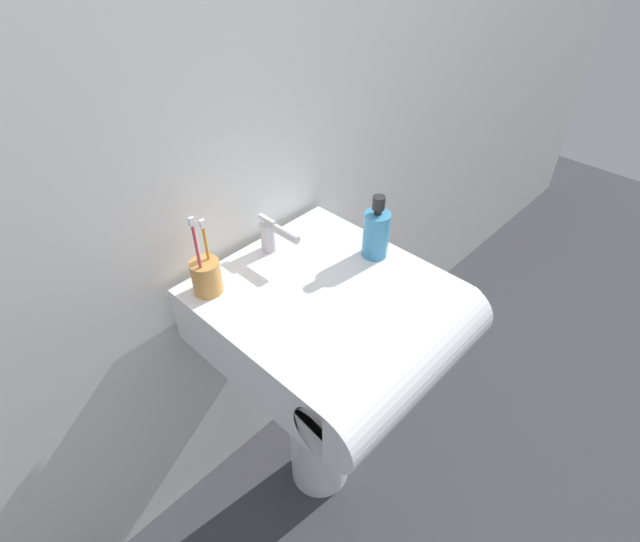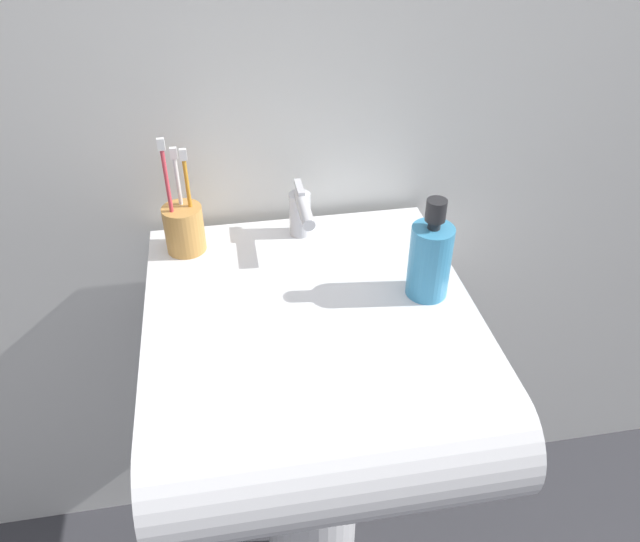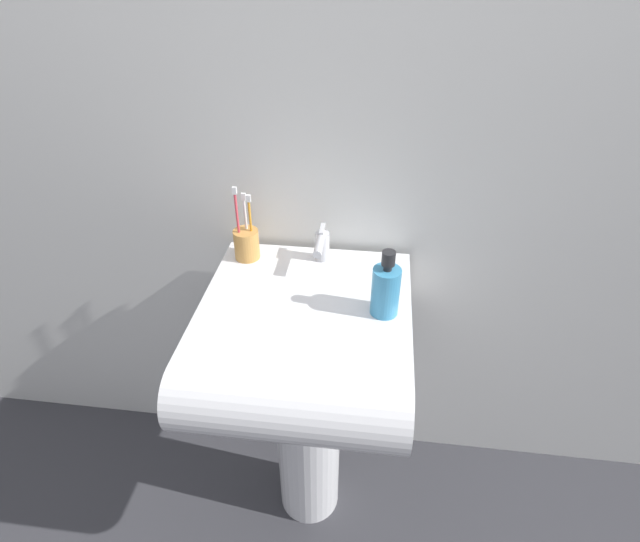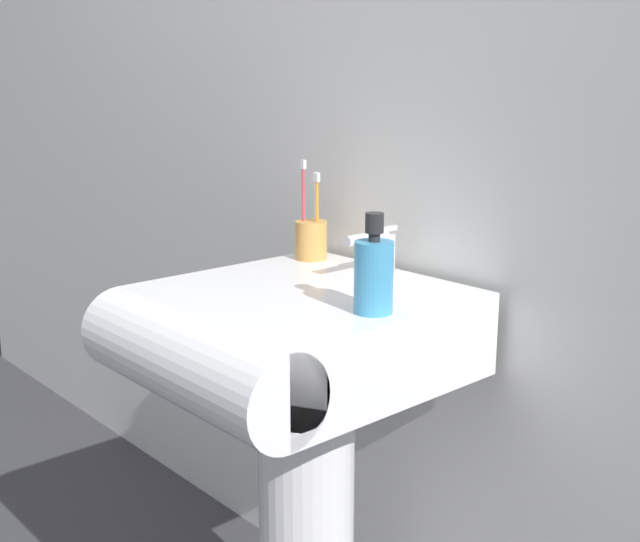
{
  "view_description": "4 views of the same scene",
  "coord_description": "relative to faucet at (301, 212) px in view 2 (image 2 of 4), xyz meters",
  "views": [
    {
      "loc": [
        -0.66,
        -0.63,
        1.67
      ],
      "look_at": [
        -0.02,
        -0.02,
        0.95
      ],
      "focal_mm": 28.0,
      "sensor_mm": 36.0,
      "label": 1
    },
    {
      "loc": [
        -0.12,
        -0.79,
        1.51
      ],
      "look_at": [
        0.01,
        -0.03,
        0.95
      ],
      "focal_mm": 35.0,
      "sensor_mm": 36.0,
      "label": 2
    },
    {
      "loc": [
        0.16,
        -0.97,
        1.65
      ],
      "look_at": [
        0.03,
        0.01,
        0.96
      ],
      "focal_mm": 28.0,
      "sensor_mm": 36.0,
      "label": 3
    },
    {
      "loc": [
        1.13,
        -0.97,
        1.27
      ],
      "look_at": [
        0.01,
        0.03,
        0.9
      ],
      "focal_mm": 45.0,
      "sensor_mm": 36.0,
      "label": 4
    }
  ],
  "objects": [
    {
      "name": "wall_back",
      "position": [
        -0.02,
        0.12,
        0.27
      ],
      "size": [
        5.0,
        0.05,
        2.4
      ],
      "primitive_type": "cube",
      "color": "silver",
      "rests_on": "ground"
    },
    {
      "name": "sink_pedestal",
      "position": [
        -0.02,
        -0.19,
        -0.57
      ],
      "size": [
        0.2,
        0.2,
        0.71
      ],
      "primitive_type": "cylinder",
      "color": "white",
      "rests_on": "ground"
    },
    {
      "name": "sink_basin",
      "position": [
        -0.02,
        -0.25,
        -0.14
      ],
      "size": [
        0.53,
        0.6,
        0.16
      ],
      "color": "white",
      "rests_on": "sink_pedestal"
    },
    {
      "name": "faucet",
      "position": [
        0.0,
        0.0,
        0.0
      ],
      "size": [
        0.04,
        0.14,
        0.1
      ],
      "color": "silver",
      "rests_on": "sink_basin"
    },
    {
      "name": "toothbrush_cup",
      "position": [
        -0.21,
        -0.0,
        -0.01
      ],
      "size": [
        0.07,
        0.07,
        0.22
      ],
      "color": "#D19347",
      "rests_on": "sink_basin"
    },
    {
      "name": "soap_bottle",
      "position": [
        0.18,
        -0.2,
        0.01
      ],
      "size": [
        0.07,
        0.07,
        0.18
      ],
      "color": "#3F99CC",
      "rests_on": "sink_basin"
    }
  ]
}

